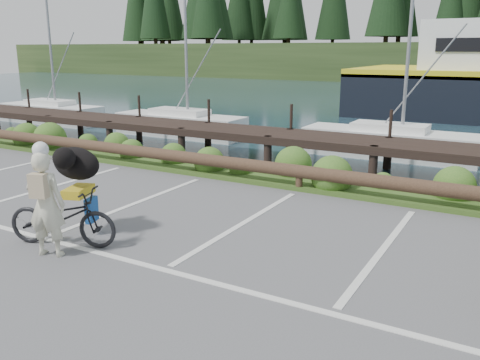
# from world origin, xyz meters

# --- Properties ---
(ground) EXTENTS (72.00, 72.00, 0.00)m
(ground) POSITION_xyz_m (0.00, 0.00, 0.00)
(ground) COLOR #525254
(vegetation_strip) EXTENTS (34.00, 1.60, 0.10)m
(vegetation_strip) POSITION_xyz_m (0.00, 5.30, 0.05)
(vegetation_strip) COLOR #3D5B21
(vegetation_strip) RESTS_ON ground
(log_rail) EXTENTS (32.00, 0.30, 0.60)m
(log_rail) POSITION_xyz_m (0.00, 4.60, 0.00)
(log_rail) COLOR #443021
(log_rail) RESTS_ON ground
(bicycle) EXTENTS (1.97, 1.23, 0.98)m
(bicycle) POSITION_xyz_m (-2.06, -0.42, 0.49)
(bicycle) COLOR black
(bicycle) RESTS_ON ground
(cyclist) EXTENTS (0.71, 0.58, 1.68)m
(cyclist) POSITION_xyz_m (-1.92, -0.83, 0.84)
(cyclist) COLOR beige
(cyclist) RESTS_ON ground
(dog) EXTENTS (0.78, 1.08, 0.57)m
(dog) POSITION_xyz_m (-2.26, 0.14, 1.26)
(dog) COLOR black
(dog) RESTS_ON bicycle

